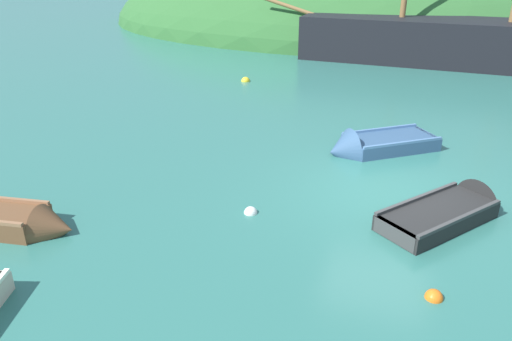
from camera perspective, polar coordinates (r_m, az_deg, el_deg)
ground_plane at (r=11.37m, az=14.89°, el=-2.73°), size 120.00×120.00×0.00m
shore_hill at (r=39.67m, az=11.71°, el=16.51°), size 38.29×27.68×10.60m
sailing_ship at (r=26.05m, az=22.66°, el=13.17°), size 17.50×4.33×11.54m
rowboat_near_dock at (r=10.86m, az=22.10°, el=-4.48°), size 2.78×3.18×1.04m
rowboat_outer_right at (r=13.74m, az=13.56°, el=2.72°), size 3.17×2.82×1.18m
buoy_yellow at (r=20.95m, az=-1.23°, el=10.41°), size 0.37×0.37×0.37m
buoy_white at (r=10.24m, az=-0.64°, el=-4.99°), size 0.28×0.28×0.28m
buoy_orange at (r=8.44m, az=20.10°, el=-13.85°), size 0.29×0.29×0.29m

